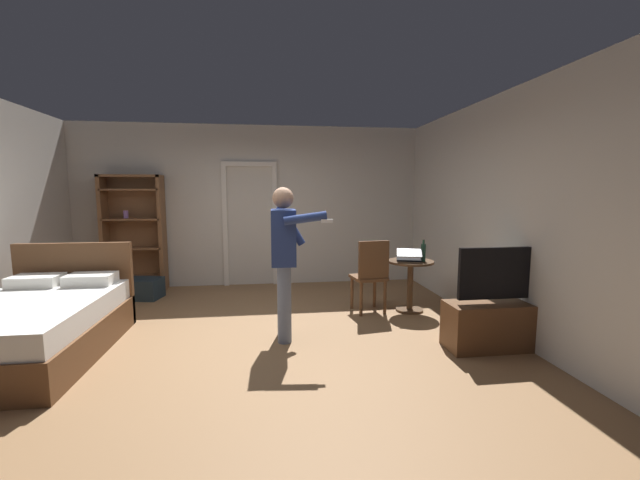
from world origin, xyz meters
name	(u,v)px	position (x,y,z in m)	size (l,w,h in m)	color
ground_plane	(246,338)	(0.00, 0.00, 0.00)	(6.42, 6.42, 0.00)	olive
wall_back	(252,206)	(0.00, 2.69, 1.37)	(6.08, 0.12, 2.75)	beige
wall_right	(501,213)	(2.98, 0.00, 1.37)	(0.12, 5.49, 2.75)	beige
doorway_frame	(250,215)	(-0.03, 2.61, 1.22)	(0.93, 0.08, 2.13)	white
bed	(35,325)	(-2.05, -0.17, 0.30)	(1.31, 1.99, 1.02)	brown
bookshelf	(134,229)	(-1.90, 2.46, 1.02)	(0.95, 0.32, 1.89)	brown
tv_flatscreen	(498,319)	(2.62, -0.62, 0.31)	(1.08, 0.40, 1.07)	brown
side_table	(410,277)	(2.18, 0.74, 0.47)	(0.62, 0.62, 0.70)	#4C331E
laptop	(409,257)	(2.13, 0.70, 0.75)	(0.40, 0.41, 0.17)	black
bottle_on_table	(423,252)	(2.32, 0.66, 0.82)	(0.06, 0.06, 0.29)	#244530
wooden_chair	(371,273)	(1.62, 0.73, 0.54)	(0.48, 0.48, 0.99)	brown
person_blue_shirt	(284,252)	(0.44, -0.04, 0.97)	(0.63, 0.58, 1.67)	slate
suitcase_dark	(143,289)	(-1.64, 1.89, 0.16)	(0.52, 0.40, 0.31)	#1E2D38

